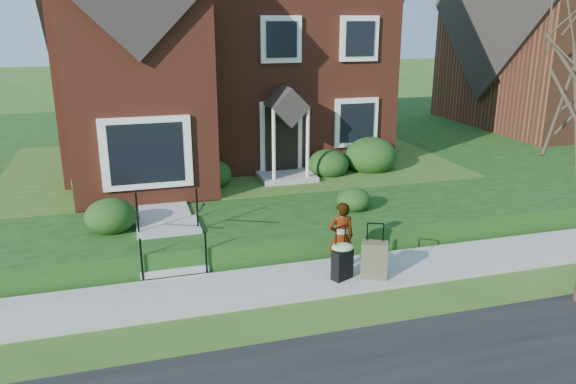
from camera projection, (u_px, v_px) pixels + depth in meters
name	position (u px, v px, depth m)	size (l,w,h in m)	color
ground	(303.00, 282.00, 11.50)	(120.00, 120.00, 0.00)	#2D5119
sidewalk	(303.00, 280.00, 11.49)	(60.00, 1.60, 0.08)	#9E9B93
terrace	(316.00, 146.00, 22.47)	(44.00, 20.00, 0.60)	#143C10
walkway	(160.00, 193.00, 15.23)	(1.20, 6.00, 0.06)	#9E9B93
main_house	(211.00, 16.00, 18.70)	(10.40, 10.20, 9.40)	maroon
front_steps	(170.00, 241.00, 12.38)	(1.40, 2.02, 1.50)	#9E9B93
foundation_shrubs	(272.00, 168.00, 16.04)	(9.63, 4.64, 1.17)	black
woman	(341.00, 237.00, 11.63)	(0.55, 0.36, 1.51)	#999999
suitcase_black	(342.00, 259.00, 11.34)	(0.58, 0.54, 1.12)	black
suitcase_olive	(374.00, 260.00, 11.42)	(0.61, 0.49, 1.16)	brown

